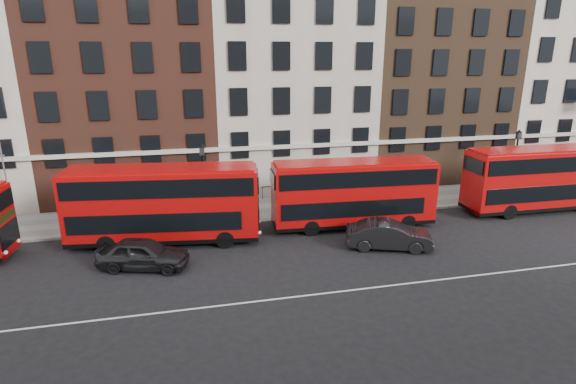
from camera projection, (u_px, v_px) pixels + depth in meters
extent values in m
plane|color=black|center=(362.00, 269.00, 23.87)|extent=(120.00, 120.00, 0.00)
cube|color=gray|center=(310.00, 206.00, 33.64)|extent=(80.00, 5.00, 0.15)
cube|color=gray|center=(319.00, 217.00, 31.31)|extent=(80.00, 0.30, 0.16)
cube|color=white|center=(378.00, 287.00, 22.01)|extent=(70.00, 0.12, 0.01)
cube|color=brown|center=(126.00, 54.00, 34.72)|extent=(12.80, 10.00, 22.00)
cube|color=#A6A092|center=(287.00, 72.00, 37.88)|extent=(12.80, 10.00, 19.00)
cube|color=brown|center=(426.00, 60.00, 40.31)|extent=(12.80, 10.00, 21.00)
cube|color=#BDB3A3|center=(547.00, 65.00, 43.17)|extent=(12.80, 10.00, 20.00)
cube|color=black|center=(10.00, 234.00, 24.72)|extent=(0.26, 2.10, 1.24)
cube|color=black|center=(6.00, 216.00, 24.42)|extent=(0.23, 1.82, 0.40)
cube|color=#B40909|center=(164.00, 204.00, 26.59)|extent=(11.35, 4.06, 4.17)
cube|color=black|center=(166.00, 235.00, 27.16)|extent=(11.35, 4.10, 0.25)
cube|color=black|center=(159.00, 215.00, 26.77)|extent=(10.10, 3.98, 1.11)
cube|color=black|center=(162.00, 183.00, 26.21)|extent=(10.94, 4.09, 1.06)
cube|color=#B40909|center=(161.00, 169.00, 25.96)|extent=(11.00, 3.81, 0.19)
cube|color=black|center=(258.00, 214.00, 27.33)|extent=(0.38, 2.32, 1.37)
cube|color=black|center=(258.00, 196.00, 27.00)|extent=(0.34, 2.00, 0.44)
cylinder|color=black|center=(225.00, 240.00, 26.35)|extent=(1.09, 0.43, 1.06)
cylinder|color=black|center=(227.00, 225.00, 28.61)|extent=(1.09, 0.43, 1.06)
cylinder|color=black|center=(107.00, 244.00, 25.74)|extent=(1.09, 0.43, 1.06)
cylinder|color=black|center=(118.00, 229.00, 28.00)|extent=(1.09, 0.43, 1.06)
cube|color=#B40909|center=(353.00, 193.00, 29.17)|extent=(10.64, 3.11, 3.95)
cube|color=black|center=(352.00, 220.00, 29.71)|extent=(10.64, 3.15, 0.24)
cube|color=black|center=(348.00, 203.00, 29.32)|extent=(9.44, 3.12, 1.05)
cube|color=black|center=(354.00, 175.00, 28.81)|extent=(10.24, 3.17, 1.00)
cube|color=#B40909|center=(355.00, 162.00, 28.57)|extent=(10.32, 2.89, 0.18)
cube|color=black|center=(428.00, 200.00, 30.23)|extent=(0.21, 2.20, 1.30)
cube|color=black|center=(430.00, 185.00, 29.91)|extent=(0.19, 1.90, 0.42)
cylinder|color=black|center=(408.00, 222.00, 29.18)|extent=(1.02, 0.34, 1.00)
cylinder|color=black|center=(394.00, 211.00, 31.29)|extent=(1.02, 0.34, 1.00)
cylinder|color=black|center=(312.00, 228.00, 28.17)|extent=(1.02, 0.34, 1.00)
cylinder|color=black|center=(304.00, 216.00, 30.28)|extent=(1.02, 0.34, 1.00)
cube|color=#B40909|center=(541.00, 178.00, 32.16)|extent=(11.07, 2.81, 4.15)
cube|color=black|center=(536.00, 204.00, 32.73)|extent=(11.07, 2.85, 0.25)
cube|color=black|center=(535.00, 188.00, 32.31)|extent=(9.81, 2.87, 1.10)
cube|color=black|center=(544.00, 161.00, 31.79)|extent=(10.65, 2.89, 1.05)
cube|color=#B40909|center=(546.00, 149.00, 31.54)|extent=(10.75, 2.60, 0.19)
cylinder|color=black|center=(566.00, 196.00, 34.52)|extent=(1.05, 0.31, 1.05)
cylinder|color=black|center=(509.00, 212.00, 31.00)|extent=(1.05, 0.31, 1.05)
cylinder|color=black|center=(488.00, 201.00, 33.20)|extent=(1.05, 0.31, 1.05)
imported|color=black|center=(143.00, 254.00, 23.80)|extent=(5.12, 3.17, 1.63)
imported|color=black|center=(389.00, 235.00, 26.26)|extent=(5.23, 3.16, 1.63)
cylinder|color=black|center=(204.00, 189.00, 29.66)|extent=(0.14, 0.14, 4.60)
cylinder|color=black|center=(206.00, 217.00, 30.24)|extent=(0.32, 0.32, 0.60)
cube|color=#262626|center=(202.00, 151.00, 28.91)|extent=(0.32, 0.32, 0.55)
cone|color=black|center=(202.00, 145.00, 28.81)|extent=(0.44, 0.44, 0.25)
cylinder|color=black|center=(514.00, 168.00, 35.12)|extent=(0.14, 0.14, 4.60)
cylinder|color=black|center=(510.00, 192.00, 35.70)|extent=(0.32, 0.32, 0.60)
cube|color=#262626|center=(519.00, 136.00, 34.37)|extent=(0.32, 0.32, 0.55)
cone|color=black|center=(519.00, 131.00, 34.27)|extent=(0.44, 0.44, 0.25)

